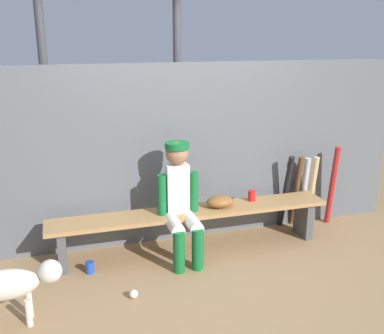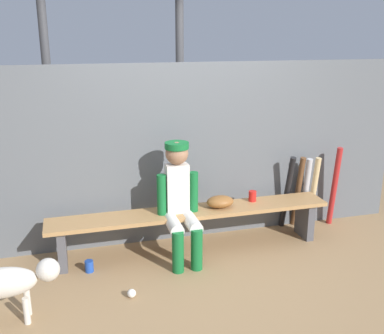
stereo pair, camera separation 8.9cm
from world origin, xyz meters
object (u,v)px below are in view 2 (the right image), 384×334
(bat_aluminum_black, at_px, (287,193))
(baseball, at_px, (132,293))
(bat_wood_dark, at_px, (298,192))
(cup_on_bench, at_px, (252,196))
(dugout_bench, at_px, (192,218))
(baseball_glove, at_px, (220,202))
(bat_aluminum_red, at_px, (334,187))
(bat_wood_natural, at_px, (313,192))
(cup_on_ground, at_px, (89,266))
(bat_aluminum_silver, at_px, (305,193))
(player_seated, at_px, (180,198))
(dog, at_px, (9,282))

(bat_aluminum_black, relative_size, baseball, 11.77)
(bat_wood_dark, distance_m, cup_on_bench, 0.67)
(dugout_bench, height_order, baseball, dugout_bench)
(baseball_glove, xyz_separation_m, bat_aluminum_red, (1.44, 0.19, -0.03))
(dugout_bench, height_order, bat_wood_natural, bat_wood_natural)
(bat_aluminum_red, relative_size, cup_on_ground, 8.48)
(bat_wood_natural, distance_m, bat_aluminum_red, 0.26)
(bat_wood_natural, relative_size, cup_on_ground, 7.59)
(bat_aluminum_silver, bearing_deg, player_seated, -167.62)
(cup_on_ground, height_order, dog, dog)
(player_seated, xyz_separation_m, bat_wood_dark, (1.47, 0.38, -0.21))
(cup_on_bench, bearing_deg, dugout_bench, -173.52)
(bat_aluminum_red, bearing_deg, cup_on_ground, -172.77)
(baseball, bearing_deg, cup_on_ground, 120.79)
(bat_wood_dark, bearing_deg, bat_aluminum_black, -167.82)
(dugout_bench, relative_size, bat_wood_dark, 3.41)
(bat_aluminum_red, distance_m, cup_on_bench, 1.06)
(player_seated, height_order, bat_aluminum_black, player_seated)
(player_seated, bearing_deg, bat_aluminum_silver, 12.38)
(bat_aluminum_black, height_order, bat_aluminum_red, bat_aluminum_red)
(dugout_bench, bearing_deg, bat_aluminum_red, 6.31)
(bat_wood_natural, relative_size, cup_on_bench, 7.59)
(baseball_glove, relative_size, bat_aluminum_red, 0.30)
(bat_aluminum_red, xyz_separation_m, cup_on_ground, (-2.77, -0.35, -0.41))
(bat_aluminum_black, bearing_deg, cup_on_bench, -161.83)
(bat_aluminum_silver, height_order, cup_on_ground, bat_aluminum_silver)
(baseball_glove, xyz_separation_m, bat_aluminum_silver, (1.10, 0.23, -0.09))
(bat_aluminum_silver, distance_m, bat_aluminum_red, 0.35)
(player_seated, xyz_separation_m, cup_on_bench, (0.83, 0.19, -0.13))
(dugout_bench, xyz_separation_m, dog, (-1.64, -0.78, -0.02))
(cup_on_ground, bearing_deg, player_seated, 3.25)
(bat_wood_natural, bearing_deg, bat_aluminum_silver, 161.71)
(player_seated, distance_m, bat_aluminum_black, 1.37)
(cup_on_ground, xyz_separation_m, cup_on_bench, (1.72, 0.24, 0.44))
(bat_aluminum_black, relative_size, dog, 1.03)
(dugout_bench, bearing_deg, bat_wood_natural, 7.80)
(bat_aluminum_black, xyz_separation_m, bat_wood_dark, (0.15, 0.03, -0.02))
(player_seated, relative_size, baseball_glove, 4.10)
(player_seated, bearing_deg, cup_on_bench, 12.69)
(dugout_bench, distance_m, bat_wood_dark, 1.35)
(player_seated, xyz_separation_m, bat_aluminum_black, (1.32, 0.35, -0.19))
(player_seated, xyz_separation_m, baseball, (-0.57, -0.58, -0.59))
(player_seated, relative_size, baseball, 15.53)
(bat_aluminum_silver, height_order, bat_aluminum_red, bat_aluminum_red)
(player_seated, distance_m, baseball_glove, 0.47)
(dugout_bench, distance_m, baseball_glove, 0.33)
(bat_aluminum_silver, distance_m, baseball, 2.34)
(bat_wood_natural, bearing_deg, baseball, -157.81)
(bat_aluminum_silver, height_order, baseball, bat_aluminum_silver)
(bat_wood_natural, height_order, baseball, bat_wood_natural)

